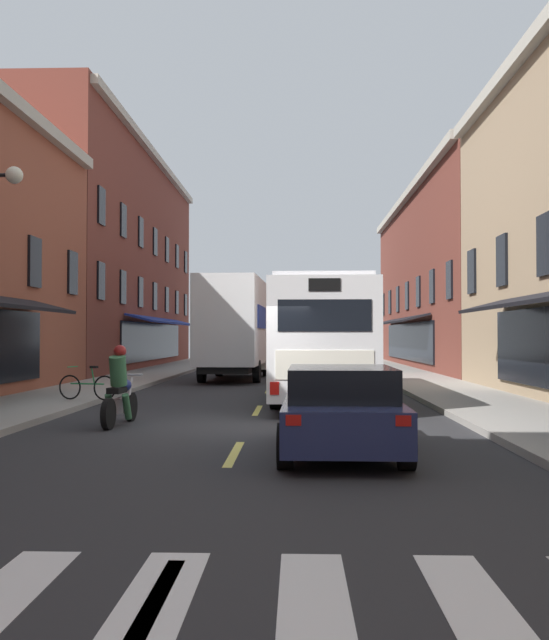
{
  "coord_description": "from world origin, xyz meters",
  "views": [
    {
      "loc": [
        0.98,
        -14.61,
        1.83
      ],
      "look_at": [
        0.37,
        4.51,
        2.28
      ],
      "focal_mm": 39.85,
      "sensor_mm": 36.0,
      "label": 1
    }
  ],
  "objects": [
    {
      "name": "lane_centre_dashes",
      "position": [
        0.0,
        -0.25,
        0.0
      ],
      "size": [
        0.14,
        73.9,
        0.01
      ],
      "color": "#DBCC4C",
      "rests_on": "ground"
    },
    {
      "name": "motorcycle_rider",
      "position": [
        -2.68,
        -0.07,
        0.71
      ],
      "size": [
        0.62,
        2.07,
        1.66
      ],
      "color": "black",
      "rests_on": "ground"
    },
    {
      "name": "bicycle_near",
      "position": [
        -4.62,
        4.2,
        0.5
      ],
      "size": [
        1.67,
        0.58,
        0.91
      ],
      "color": "black",
      "rests_on": "sidewalk_left"
    },
    {
      "name": "transit_bus",
      "position": [
        1.68,
        6.66,
        1.74
      ],
      "size": [
        2.78,
        11.46,
        3.33
      ],
      "color": "white",
      "rests_on": "ground"
    },
    {
      "name": "sedan_mid",
      "position": [
        -1.63,
        23.52,
        0.67
      ],
      "size": [
        1.98,
        4.3,
        1.3
      ],
      "color": "silver",
      "rests_on": "ground"
    },
    {
      "name": "crosswalk_near",
      "position": [
        0.0,
        -10.0,
        0.0
      ],
      "size": [
        7.1,
        2.8,
        0.01
      ],
      "color": "silver",
      "rests_on": "ground"
    },
    {
      "name": "sidewalk_right",
      "position": [
        5.9,
        0.0,
        0.07
      ],
      "size": [
        3.0,
        80.0,
        0.14
      ],
      "primitive_type": "cube",
      "color": "gray",
      "rests_on": "ground"
    },
    {
      "name": "ground_plane",
      "position": [
        0.0,
        0.0,
        -0.05
      ],
      "size": [
        34.8,
        80.0,
        0.1
      ],
      "primitive_type": "cube",
      "color": "#28282B"
    },
    {
      "name": "sedan_near",
      "position": [
        1.67,
        -3.38,
        0.69
      ],
      "size": [
        1.94,
        4.35,
        1.36
      ],
      "color": "navy",
      "rests_on": "ground"
    },
    {
      "name": "box_truck",
      "position": [
        -1.64,
        15.23,
        2.14
      ],
      "size": [
        2.7,
        8.18,
        4.2
      ],
      "color": "white",
      "rests_on": "ground"
    }
  ]
}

